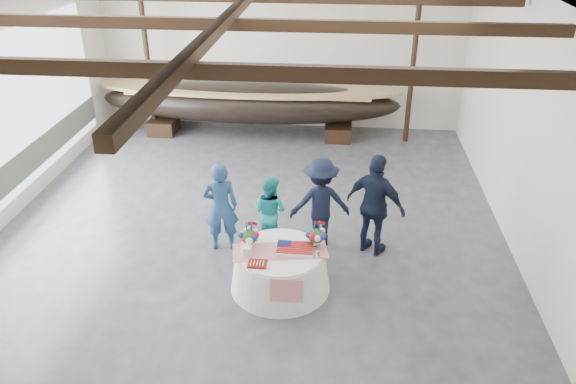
{
  "coord_description": "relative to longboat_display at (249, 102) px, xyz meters",
  "views": [
    {
      "loc": [
        1.64,
        -9.39,
        5.93
      ],
      "look_at": [
        0.78,
        -0.28,
        1.1
      ],
      "focal_mm": 35.0,
      "sensor_mm": 36.0,
      "label": 1
    }
  ],
  "objects": [
    {
      "name": "guest_woman_blue",
      "position": [
        0.36,
        -5.66,
        -0.1
      ],
      "size": [
        0.72,
        0.55,
        1.76
      ],
      "primitive_type": "imported",
      "rotation": [
        0.0,
        0.0,
        3.36
      ],
      "color": "navy",
      "rests_on": "ground"
    },
    {
      "name": "banquet_table",
      "position": [
        1.57,
        -6.78,
        -0.62
      ],
      "size": [
        1.69,
        1.69,
        0.73
      ],
      "color": "white",
      "rests_on": "ground"
    },
    {
      "name": "open_bay",
      "position": [
        -4.15,
        -4.1,
        0.85
      ],
      "size": [
        0.03,
        7.0,
        3.2
      ],
      "color": "silver",
      "rests_on": "ground"
    },
    {
      "name": "guest_man_right",
      "position": [
        3.18,
        -5.54,
        0.01
      ],
      "size": [
        1.24,
        1.0,
        1.97
      ],
      "primitive_type": "imported",
      "rotation": [
        0.0,
        0.0,
        2.62
      ],
      "color": "black",
      "rests_on": "ground"
    },
    {
      "name": "floor",
      "position": [
        0.79,
        -5.1,
        -0.98
      ],
      "size": [
        10.0,
        12.0,
        0.01
      ],
      "primitive_type": "cube",
      "color": "#3D3D42",
      "rests_on": "ground"
    },
    {
      "name": "pavilion_structure",
      "position": [
        0.79,
        -4.23,
        3.02
      ],
      "size": [
        9.8,
        11.76,
        4.5
      ],
      "color": "black",
      "rests_on": "ground"
    },
    {
      "name": "wall_front",
      "position": [
        0.79,
        -11.1,
        1.27
      ],
      "size": [
        10.0,
        0.02,
        4.5
      ],
      "primitive_type": "cube",
      "color": "silver",
      "rests_on": "ground"
    },
    {
      "name": "guest_man_left",
      "position": [
        2.18,
        -5.33,
        -0.1
      ],
      "size": [
        1.25,
        0.86,
        1.76
      ],
      "primitive_type": "imported",
      "rotation": [
        0.0,
        0.0,
        3.34
      ],
      "color": "black",
      "rests_on": "ground"
    },
    {
      "name": "tabletop_items",
      "position": [
        1.58,
        -6.68,
        -0.1
      ],
      "size": [
        1.64,
        0.95,
        0.4
      ],
      "color": "red",
      "rests_on": "banquet_table"
    },
    {
      "name": "longboat_display",
      "position": [
        0.0,
        0.0,
        0.0
      ],
      "size": [
        8.18,
        1.64,
        1.53
      ],
      "color": "black",
      "rests_on": "ground"
    },
    {
      "name": "guest_woman_teal",
      "position": [
        1.24,
        -5.47,
        -0.26
      ],
      "size": [
        0.86,
        0.79,
        1.44
      ],
      "primitive_type": "imported",
      "rotation": [
        0.0,
        0.0,
        2.71
      ],
      "color": "teal",
      "rests_on": "ground"
    },
    {
      "name": "wall_back",
      "position": [
        0.79,
        0.9,
        1.27
      ],
      "size": [
        10.0,
        0.02,
        4.5
      ],
      "primitive_type": "cube",
      "color": "silver",
      "rests_on": "ground"
    },
    {
      "name": "wall_right",
      "position": [
        5.79,
        -5.1,
        1.27
      ],
      "size": [
        0.02,
        12.0,
        4.5
      ],
      "primitive_type": "cube",
      "color": "silver",
      "rests_on": "ground"
    }
  ]
}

